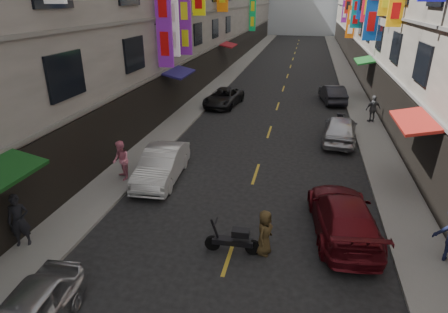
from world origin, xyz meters
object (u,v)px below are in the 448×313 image
at_px(pedestrian_lnear, 19,220).
at_px(pedestrian_lfar, 121,160).
at_px(pedestrian_rfar, 373,109).
at_px(scooter_far_right, 339,121).
at_px(car_right_mid, 340,129).
at_px(car_left_mid, 162,165).
at_px(scooter_crossing, 234,240).
at_px(car_right_near, 343,216).
at_px(car_right_far, 332,94).
at_px(car_left_far, 224,97).
at_px(pedestrian_crossing, 265,233).

xyz_separation_m(pedestrian_lnear, pedestrian_lfar, (0.95, 5.09, -0.02)).
bearing_deg(pedestrian_rfar, scooter_far_right, 8.01).
bearing_deg(car_right_mid, car_left_mid, 45.37).
bearing_deg(scooter_crossing, car_left_mid, 40.63).
relative_size(car_right_near, car_right_far, 1.17).
bearing_deg(pedestrian_lnear, pedestrian_rfar, 24.26).
bearing_deg(scooter_crossing, scooter_far_right, -18.96).
bearing_deg(pedestrian_rfar, car_right_near, 52.05).
height_order(scooter_far_right, car_right_far, car_right_far).
xyz_separation_m(scooter_crossing, pedestrian_lfar, (-5.75, 3.89, 0.55)).
bearing_deg(pedestrian_lfar, scooter_far_right, 93.72).
height_order(car_right_near, car_right_mid, car_right_mid).
relative_size(car_left_far, pedestrian_rfar, 2.64).
relative_size(scooter_far_right, car_left_far, 0.40).
bearing_deg(scooter_crossing, pedestrian_lfar, 53.67).
xyz_separation_m(car_right_mid, pedestrian_lfar, (-9.65, -7.18, 0.24)).
xyz_separation_m(car_left_far, pedestrian_lfar, (-1.65, -13.27, 0.37)).
height_order(car_right_near, car_right_far, car_right_near).
distance_m(car_right_far, pedestrian_lnear, 23.58).
bearing_deg(car_right_near, car_right_mid, -99.39).
height_order(car_left_mid, car_right_far, car_left_mid).
bearing_deg(pedestrian_lnear, car_right_near, -10.68).
height_order(car_left_mid, car_right_mid, car_right_mid).
xyz_separation_m(scooter_far_right, car_right_far, (-0.16, 6.34, 0.24)).
xyz_separation_m(car_left_mid, car_left_far, (0.00, 12.74, -0.09)).
height_order(car_right_mid, pedestrian_crossing, pedestrian_crossing).
distance_m(pedestrian_lfar, pedestrian_rfar, 16.24).
relative_size(car_right_mid, car_right_far, 1.06).
distance_m(car_left_mid, car_right_far, 17.39).
bearing_deg(pedestrian_rfar, pedestrian_lfar, 16.63).
distance_m(scooter_far_right, car_right_far, 6.34).
height_order(scooter_crossing, pedestrian_crossing, pedestrian_crossing).
distance_m(pedestrian_lnear, pedestrian_lfar, 5.18).
distance_m(scooter_crossing, pedestrian_crossing, 1.01).
distance_m(scooter_far_right, car_left_far, 8.93).
bearing_deg(car_left_mid, car_left_far, 86.20).
relative_size(car_right_mid, pedestrian_crossing, 2.90).
bearing_deg(car_right_far, scooter_crossing, 69.78).
distance_m(car_right_far, pedestrian_rfar, 5.41).
bearing_deg(scooter_far_right, pedestrian_lnear, 55.47).
xyz_separation_m(scooter_crossing, car_right_far, (3.91, 19.85, 0.24)).
relative_size(scooter_crossing, car_right_mid, 0.41).
relative_size(car_left_mid, car_right_mid, 0.99).
bearing_deg(pedestrian_lfar, car_right_mid, 85.88).
xyz_separation_m(scooter_far_right, pedestrian_lfar, (-9.81, -9.63, 0.55)).
xyz_separation_m(scooter_far_right, car_right_near, (-0.63, -11.71, 0.26)).
xyz_separation_m(car_right_near, pedestrian_rfar, (2.72, 13.13, 0.27)).
relative_size(car_left_mid, pedestrian_rfar, 2.55).
height_order(car_left_far, pedestrian_rfar, pedestrian_rfar).
relative_size(scooter_crossing, pedestrian_lnear, 1.01).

